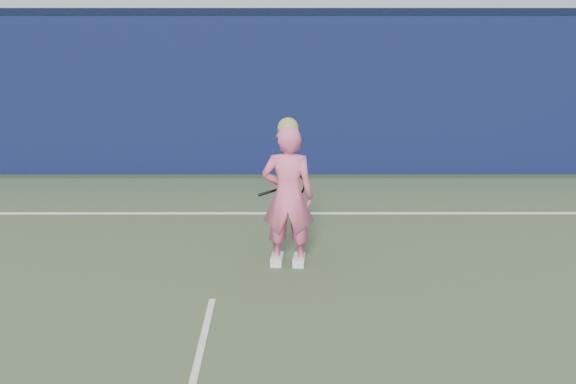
{
  "coord_description": "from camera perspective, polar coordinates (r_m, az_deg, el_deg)",
  "views": [
    {
      "loc": [
        0.72,
        -6.22,
        2.95
      ],
      "look_at": [
        0.73,
        2.02,
        0.81
      ],
      "focal_mm": 50.0,
      "sensor_mm": 36.0,
      "label": 1
    }
  ],
  "objects": [
    {
      "name": "ground",
      "position": [
        6.92,
        -6.14,
        -10.79
      ],
      "size": [
        80.0,
        80.0,
        0.0
      ],
      "primitive_type": "plane",
      "color": "#2B3A24",
      "rests_on": "ground"
    },
    {
      "name": "backstop_wall",
      "position": [
        12.85,
        -3.31,
        6.9
      ],
      "size": [
        24.0,
        0.4,
        2.5
      ],
      "primitive_type": "cube",
      "color": "#0E173E",
      "rests_on": "ground"
    },
    {
      "name": "racket",
      "position": [
        8.97,
        0.22,
        0.42
      ],
      "size": [
        0.55,
        0.15,
        0.29
      ],
      "rotation": [
        0.0,
        0.0,
        0.01
      ],
      "color": "black",
      "rests_on": "ground"
    },
    {
      "name": "court_lines",
      "position": [
        6.62,
        -6.44,
        -11.91
      ],
      "size": [
        11.0,
        12.04,
        0.01
      ],
      "color": "white",
      "rests_on": "court_surface"
    },
    {
      "name": "player",
      "position": [
        8.52,
        0.0,
        -0.25
      ],
      "size": [
        0.59,
        0.42,
        1.61
      ],
      "rotation": [
        0.0,
        0.0,
        3.05
      ],
      "color": "#FB6192",
      "rests_on": "ground"
    },
    {
      "name": "wall_cap",
      "position": [
        12.74,
        -3.4,
        12.7
      ],
      "size": [
        24.0,
        0.42,
        0.1
      ],
      "primitive_type": "cube",
      "color": "black",
      "rests_on": "backstop_wall"
    }
  ]
}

